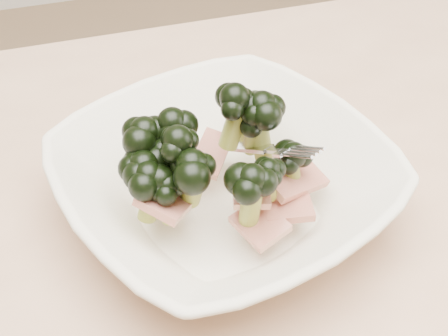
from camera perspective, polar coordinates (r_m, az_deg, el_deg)
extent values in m
cube|color=tan|center=(0.50, -0.54, -12.31)|extent=(1.20, 0.80, 0.04)
imported|color=beige|center=(0.52, 0.00, -1.46)|extent=(0.33, 0.33, 0.06)
cylinder|color=olive|center=(0.50, -7.07, -2.17)|extent=(0.02, 0.03, 0.05)
ellipsoid|color=black|center=(0.48, -7.35, 0.23)|extent=(0.04, 0.04, 0.03)
cylinder|color=olive|center=(0.51, 6.20, -0.67)|extent=(0.02, 0.02, 0.04)
ellipsoid|color=black|center=(0.49, 6.38, 1.18)|extent=(0.04, 0.04, 0.03)
cylinder|color=olive|center=(0.47, 2.46, -3.40)|extent=(0.02, 0.02, 0.04)
ellipsoid|color=black|center=(0.45, 2.56, -1.01)|extent=(0.04, 0.04, 0.03)
cylinder|color=olive|center=(0.49, -6.69, -2.81)|extent=(0.03, 0.02, 0.04)
ellipsoid|color=black|center=(0.47, -6.93, -0.65)|extent=(0.04, 0.04, 0.03)
cylinder|color=olive|center=(0.51, 2.49, 2.69)|extent=(0.02, 0.02, 0.04)
ellipsoid|color=black|center=(0.50, 2.56, 4.61)|extent=(0.03, 0.03, 0.02)
cylinder|color=olive|center=(0.48, -5.09, -3.33)|extent=(0.01, 0.02, 0.03)
ellipsoid|color=black|center=(0.47, -5.25, -1.56)|extent=(0.03, 0.03, 0.02)
cylinder|color=olive|center=(0.50, 0.94, 3.96)|extent=(0.03, 0.02, 0.04)
ellipsoid|color=black|center=(0.49, 0.97, 6.43)|extent=(0.04, 0.04, 0.03)
cylinder|color=olive|center=(0.48, -4.10, 0.22)|extent=(0.02, 0.03, 0.04)
ellipsoid|color=black|center=(0.46, -4.25, 2.57)|extent=(0.04, 0.04, 0.03)
cylinder|color=olive|center=(0.55, 1.72, 3.77)|extent=(0.02, 0.01, 0.03)
ellipsoid|color=black|center=(0.54, 1.77, 5.51)|extent=(0.03, 0.03, 0.03)
cylinder|color=olive|center=(0.51, -6.96, 0.55)|extent=(0.03, 0.02, 0.05)
ellipsoid|color=black|center=(0.49, -7.27, 3.34)|extent=(0.04, 0.04, 0.03)
cylinder|color=olive|center=(0.48, 3.98, -1.82)|extent=(0.02, 0.02, 0.03)
ellipsoid|color=black|center=(0.46, 4.09, -0.13)|extent=(0.03, 0.03, 0.02)
cylinder|color=olive|center=(0.55, 2.78, 3.75)|extent=(0.03, 0.02, 0.04)
ellipsoid|color=black|center=(0.53, 2.86, 5.79)|extent=(0.04, 0.04, 0.03)
cylinder|color=olive|center=(0.48, -2.86, -1.80)|extent=(0.02, 0.02, 0.04)
ellipsoid|color=black|center=(0.46, -2.96, 0.32)|extent=(0.04, 0.04, 0.03)
cylinder|color=olive|center=(0.50, -5.48, -0.08)|extent=(0.02, 0.02, 0.03)
ellipsoid|color=black|center=(0.49, -5.62, 1.54)|extent=(0.03, 0.03, 0.03)
cylinder|color=olive|center=(0.51, 3.34, 2.97)|extent=(0.02, 0.02, 0.05)
ellipsoid|color=black|center=(0.49, 3.48, 5.75)|extent=(0.04, 0.04, 0.03)
cylinder|color=olive|center=(0.50, -4.61, 2.00)|extent=(0.02, 0.03, 0.04)
ellipsoid|color=black|center=(0.49, -4.76, 4.19)|extent=(0.04, 0.04, 0.03)
cube|color=maroon|center=(0.50, 5.91, -3.77)|extent=(0.04, 0.03, 0.01)
cube|color=maroon|center=(0.51, 6.33, -0.87)|extent=(0.06, 0.05, 0.03)
cube|color=maroon|center=(0.48, -5.54, -3.22)|extent=(0.05, 0.05, 0.02)
cube|color=maroon|center=(0.48, 3.32, -5.11)|extent=(0.04, 0.05, 0.01)
cube|color=maroon|center=(0.50, -4.90, -1.80)|extent=(0.04, 0.04, 0.02)
cube|color=maroon|center=(0.51, -6.69, -1.40)|extent=(0.03, 0.04, 0.01)
cube|color=maroon|center=(0.54, -1.16, 1.36)|extent=(0.05, 0.05, 0.02)
cube|color=maroon|center=(0.48, 2.46, -1.94)|extent=(0.04, 0.04, 0.01)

